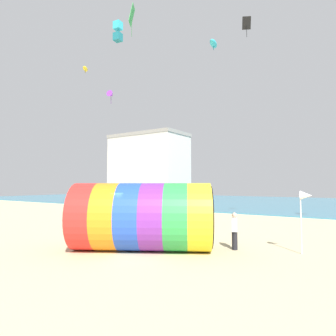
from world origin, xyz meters
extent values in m
plane|color=#CCBA8C|center=(0.00, 0.00, 0.00)|extent=(120.00, 120.00, 0.00)
cube|color=teal|center=(0.00, 37.51, 0.05)|extent=(120.00, 40.00, 0.10)
cylinder|color=red|center=(-0.83, -1.03, 1.45)|extent=(2.31, 2.99, 2.89)
cylinder|color=orange|center=(0.02, -0.53, 1.45)|extent=(2.31, 2.99, 2.89)
cylinder|color=blue|center=(0.86, -0.04, 1.45)|extent=(2.31, 2.99, 2.89)
cylinder|color=purple|center=(1.71, 0.46, 1.45)|extent=(2.31, 2.99, 2.89)
cylinder|color=green|center=(2.55, 0.96, 1.45)|extent=(2.31, 2.99, 2.89)
cylinder|color=yellow|center=(3.40, 1.45, 1.45)|extent=(2.31, 2.99, 2.89)
cylinder|color=black|center=(3.84, 1.71, 1.45)|extent=(1.40, 2.32, 2.66)
cylinder|color=black|center=(4.56, 2.56, 0.39)|extent=(0.24, 0.24, 0.79)
cube|color=white|center=(4.56, 2.56, 1.08)|extent=(0.34, 0.42, 0.59)
sphere|color=beige|center=(4.56, 2.56, 1.50)|extent=(0.21, 0.21, 0.21)
cone|color=purple|center=(-6.89, 6.41, 9.76)|extent=(0.66, 0.72, 0.60)
cylinder|color=#4C1E6B|center=(-6.89, 6.41, 9.35)|extent=(0.03, 0.03, 0.56)
ellipsoid|color=yellow|center=(-6.10, 3.20, 10.59)|extent=(0.70, 0.79, 0.26)
cube|color=olive|center=(-6.10, 3.20, 10.42)|extent=(0.08, 0.10, 0.20)
cube|color=#2DB2C6|center=(-5.41, 5.55, 14.41)|extent=(0.59, 0.59, 0.57)
cube|color=#1B6B77|center=(-5.41, 5.55, 13.56)|extent=(0.59, 0.59, 0.57)
cylinder|color=black|center=(-5.41, 5.55, 13.98)|extent=(0.02, 0.02, 1.52)
cube|color=black|center=(2.58, 10.26, 14.29)|extent=(0.68, 0.56, 0.82)
cylinder|color=black|center=(2.58, 10.26, 13.70)|extent=(0.03, 0.03, 0.86)
cube|color=green|center=(-6.58, 8.40, 16.97)|extent=(0.88, 1.11, 1.53)
cylinder|color=#1E642A|center=(-6.58, 8.40, 15.90)|extent=(0.03, 0.03, 1.56)
ellipsoid|color=#2DB2C6|center=(0.44, 9.31, 12.99)|extent=(0.75, 1.34, 0.42)
cube|color=#1B6B77|center=(0.44, 9.31, 12.72)|extent=(0.06, 0.18, 0.33)
cylinder|color=black|center=(-7.86, 8.20, 0.37)|extent=(0.24, 0.24, 0.74)
cube|color=#232328|center=(-7.86, 8.20, 1.02)|extent=(0.42, 0.36, 0.56)
sphere|color=beige|center=(-7.86, 8.20, 1.42)|extent=(0.20, 0.20, 0.20)
cube|color=beige|center=(-18.59, 26.20, 5.00)|extent=(11.37, 6.30, 10.00)
cube|color=gray|center=(-18.59, 26.20, 10.25)|extent=(11.60, 6.42, 0.50)
cylinder|color=silver|center=(7.12, 3.34, 1.28)|extent=(0.05, 0.05, 2.57)
cone|color=white|center=(7.34, 3.34, 2.39)|extent=(0.45, 0.36, 0.36)
camera|label=1|loc=(9.55, -9.97, 2.85)|focal=32.00mm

